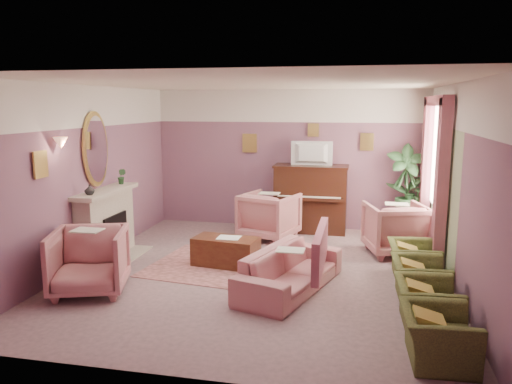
% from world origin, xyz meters
% --- Properties ---
extents(floor, '(5.50, 6.00, 0.01)m').
position_xyz_m(floor, '(0.00, 0.00, 0.00)').
color(floor, gray).
rests_on(floor, ground).
extents(ceiling, '(5.50, 6.00, 0.01)m').
position_xyz_m(ceiling, '(0.00, 0.00, 2.80)').
color(ceiling, white).
rests_on(ceiling, wall_back).
extents(wall_back, '(5.50, 0.02, 2.80)m').
position_xyz_m(wall_back, '(0.00, 3.00, 1.40)').
color(wall_back, '#6C4C70').
rests_on(wall_back, floor).
extents(wall_front, '(5.50, 0.02, 2.80)m').
position_xyz_m(wall_front, '(0.00, -3.00, 1.40)').
color(wall_front, '#6C4C70').
rests_on(wall_front, floor).
extents(wall_left, '(0.02, 6.00, 2.80)m').
position_xyz_m(wall_left, '(-2.75, 0.00, 1.40)').
color(wall_left, '#6C4C70').
rests_on(wall_left, floor).
extents(wall_right, '(0.02, 6.00, 2.80)m').
position_xyz_m(wall_right, '(2.75, 0.00, 1.40)').
color(wall_right, '#6C4C70').
rests_on(wall_right, floor).
extents(picture_rail_band, '(5.50, 0.01, 0.65)m').
position_xyz_m(picture_rail_band, '(0.00, 2.99, 2.47)').
color(picture_rail_band, silver).
rests_on(picture_rail_band, wall_back).
extents(stripe_panel, '(0.01, 3.00, 2.15)m').
position_xyz_m(stripe_panel, '(2.73, 1.30, 1.07)').
color(stripe_panel, '#9DAD81').
rests_on(stripe_panel, wall_right).
extents(fireplace_surround, '(0.30, 1.40, 1.10)m').
position_xyz_m(fireplace_surround, '(-2.59, 0.20, 0.55)').
color(fireplace_surround, '#BAAE97').
rests_on(fireplace_surround, floor).
extents(fireplace_inset, '(0.18, 0.72, 0.68)m').
position_xyz_m(fireplace_inset, '(-2.49, 0.20, 0.40)').
color(fireplace_inset, black).
rests_on(fireplace_inset, floor).
extents(fire_ember, '(0.06, 0.54, 0.10)m').
position_xyz_m(fire_ember, '(-2.45, 0.20, 0.22)').
color(fire_ember, '#FF542E').
rests_on(fire_ember, floor).
extents(mantel_shelf, '(0.40, 1.55, 0.07)m').
position_xyz_m(mantel_shelf, '(-2.56, 0.20, 1.12)').
color(mantel_shelf, '#BAAE97').
rests_on(mantel_shelf, fireplace_surround).
extents(hearth, '(0.55, 1.50, 0.02)m').
position_xyz_m(hearth, '(-2.39, 0.20, 0.01)').
color(hearth, '#BAAE97').
rests_on(hearth, floor).
extents(mirror_frame, '(0.04, 0.72, 1.20)m').
position_xyz_m(mirror_frame, '(-2.70, 0.20, 1.80)').
color(mirror_frame, '#CEB053').
rests_on(mirror_frame, wall_left).
extents(mirror_glass, '(0.01, 0.60, 1.06)m').
position_xyz_m(mirror_glass, '(-2.67, 0.20, 1.80)').
color(mirror_glass, white).
rests_on(mirror_glass, wall_left).
extents(sconce_shade, '(0.20, 0.20, 0.16)m').
position_xyz_m(sconce_shade, '(-2.62, -0.85, 1.98)').
color(sconce_shade, '#E6966D').
rests_on(sconce_shade, wall_left).
extents(piano, '(1.40, 0.60, 1.30)m').
position_xyz_m(piano, '(0.50, 2.68, 0.65)').
color(piano, '#33180F').
rests_on(piano, floor).
extents(piano_keyshelf, '(1.30, 0.12, 0.06)m').
position_xyz_m(piano_keyshelf, '(0.50, 2.33, 0.72)').
color(piano_keyshelf, '#33180F').
rests_on(piano_keyshelf, piano).
extents(piano_keys, '(1.20, 0.08, 0.02)m').
position_xyz_m(piano_keys, '(0.50, 2.33, 0.76)').
color(piano_keys, silver).
rests_on(piano_keys, piano).
extents(piano_top, '(1.45, 0.65, 0.04)m').
position_xyz_m(piano_top, '(0.50, 2.68, 1.31)').
color(piano_top, '#33180F').
rests_on(piano_top, piano).
extents(television, '(0.80, 0.12, 0.48)m').
position_xyz_m(television, '(0.50, 2.63, 1.60)').
color(television, black).
rests_on(television, piano).
extents(print_back_left, '(0.30, 0.03, 0.38)m').
position_xyz_m(print_back_left, '(-0.80, 2.96, 1.72)').
color(print_back_left, '#CEB053').
rests_on(print_back_left, wall_back).
extents(print_back_right, '(0.26, 0.03, 0.34)m').
position_xyz_m(print_back_right, '(1.55, 2.96, 1.78)').
color(print_back_right, '#CEB053').
rests_on(print_back_right, wall_back).
extents(print_back_mid, '(0.22, 0.03, 0.26)m').
position_xyz_m(print_back_mid, '(0.50, 2.96, 2.00)').
color(print_back_mid, '#CEB053').
rests_on(print_back_mid, wall_back).
extents(print_left_wall, '(0.03, 0.28, 0.36)m').
position_xyz_m(print_left_wall, '(-2.71, -1.20, 1.72)').
color(print_left_wall, '#CEB053').
rests_on(print_left_wall, wall_left).
extents(window_blind, '(0.03, 1.40, 1.80)m').
position_xyz_m(window_blind, '(2.70, 1.55, 1.70)').
color(window_blind, beige).
rests_on(window_blind, wall_right).
extents(curtain_left, '(0.16, 0.34, 2.60)m').
position_xyz_m(curtain_left, '(2.62, 0.63, 1.30)').
color(curtain_left, '#A35263').
rests_on(curtain_left, floor).
extents(curtain_right, '(0.16, 0.34, 2.60)m').
position_xyz_m(curtain_right, '(2.62, 2.47, 1.30)').
color(curtain_right, '#A35263').
rests_on(curtain_right, floor).
extents(pelmet, '(0.16, 2.20, 0.16)m').
position_xyz_m(pelmet, '(2.62, 1.55, 2.56)').
color(pelmet, '#A35263').
rests_on(pelmet, wall_right).
extents(mantel_plant, '(0.16, 0.16, 0.28)m').
position_xyz_m(mantel_plant, '(-2.55, 0.75, 1.29)').
color(mantel_plant, '#2B562D').
rests_on(mantel_plant, mantel_shelf).
extents(mantel_vase, '(0.16, 0.16, 0.16)m').
position_xyz_m(mantel_vase, '(-2.55, -0.30, 1.23)').
color(mantel_vase, silver).
rests_on(mantel_vase, mantel_shelf).
extents(area_rug, '(2.70, 2.10, 0.01)m').
position_xyz_m(area_rug, '(-0.46, 0.17, 0.01)').
color(area_rug, '#A96664').
rests_on(area_rug, floor).
extents(coffee_table, '(1.06, 0.64, 0.45)m').
position_xyz_m(coffee_table, '(-0.58, 0.25, 0.23)').
color(coffee_table, '#4E2715').
rests_on(coffee_table, floor).
extents(table_paper, '(0.35, 0.28, 0.01)m').
position_xyz_m(table_paper, '(-0.53, 0.25, 0.46)').
color(table_paper, white).
rests_on(table_paper, coffee_table).
extents(sofa, '(0.65, 1.96, 0.79)m').
position_xyz_m(sofa, '(0.56, -0.58, 0.40)').
color(sofa, tan).
rests_on(sofa, floor).
extents(sofa_throw, '(0.10, 1.49, 0.55)m').
position_xyz_m(sofa_throw, '(0.96, -0.58, 0.60)').
color(sofa_throw, '#A35263').
rests_on(sofa_throw, sofa).
extents(floral_armchair_left, '(0.93, 0.93, 0.97)m').
position_xyz_m(floral_armchair_left, '(-0.21, 1.99, 0.49)').
color(floral_armchair_left, tan).
rests_on(floral_armchair_left, floor).
extents(floral_armchair_right, '(0.93, 0.93, 0.97)m').
position_xyz_m(floral_armchair_right, '(2.06, 1.43, 0.49)').
color(floral_armchair_right, tan).
rests_on(floral_armchair_right, floor).
extents(floral_armchair_front, '(0.93, 0.93, 0.97)m').
position_xyz_m(floral_armchair_front, '(-2.06, -1.24, 0.49)').
color(floral_armchair_front, tan).
rests_on(floral_armchair_front, floor).
extents(olive_chair_a, '(0.56, 0.80, 0.69)m').
position_xyz_m(olive_chair_a, '(2.25, -2.19, 0.35)').
color(olive_chair_a, '#4F5727').
rests_on(olive_chair_a, floor).
extents(olive_chair_b, '(0.56, 0.80, 0.69)m').
position_xyz_m(olive_chair_b, '(2.25, -1.37, 0.35)').
color(olive_chair_b, '#4F5727').
rests_on(olive_chair_b, floor).
extents(olive_chair_c, '(0.56, 0.80, 0.69)m').
position_xyz_m(olive_chair_c, '(2.25, -0.55, 0.35)').
color(olive_chair_c, '#4F5727').
rests_on(olive_chair_c, floor).
extents(olive_chair_d, '(0.56, 0.80, 0.69)m').
position_xyz_m(olive_chair_d, '(2.25, 0.27, 0.35)').
color(olive_chair_d, '#4F5727').
rests_on(olive_chair_d, floor).
extents(side_table, '(0.52, 0.52, 0.70)m').
position_xyz_m(side_table, '(2.39, 2.64, 0.35)').
color(side_table, silver).
rests_on(side_table, floor).
extents(side_plant_big, '(0.30, 0.30, 0.34)m').
position_xyz_m(side_plant_big, '(2.39, 2.64, 0.87)').
color(side_plant_big, '#2B562D').
rests_on(side_plant_big, side_table).
extents(side_plant_small, '(0.16, 0.16, 0.28)m').
position_xyz_m(side_plant_small, '(2.51, 2.54, 0.84)').
color(side_plant_small, '#2B562D').
rests_on(side_plant_small, side_table).
extents(palm_pot, '(0.34, 0.34, 0.34)m').
position_xyz_m(palm_pot, '(2.30, 2.61, 0.17)').
color(palm_pot, brown).
rests_on(palm_pot, floor).
extents(palm_plant, '(0.76, 0.76, 1.44)m').
position_xyz_m(palm_plant, '(2.30, 2.61, 1.06)').
color(palm_plant, '#2B562D').
rests_on(palm_plant, palm_pot).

